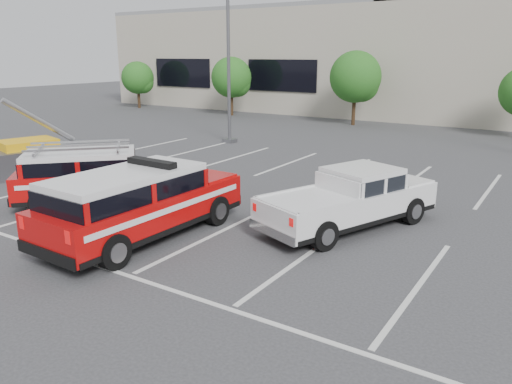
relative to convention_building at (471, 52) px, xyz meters
The scene contains 11 objects.
ground 32.21m from the convention_building, 90.33° to the right, with size 120.00×120.00×0.00m, color #343437.
stall_markings 27.77m from the convention_building, 90.38° to the right, with size 23.00×15.00×0.01m, color silver.
convention_building is the anchor object (origin of this frame).
tree_far_left 27.03m from the convention_building, 158.63° to the right, with size 2.77×2.77×3.99m.
tree_left 18.11m from the convention_building, 146.95° to the right, with size 3.07×3.07×4.42m.
tree_mid_left 11.19m from the convention_building, 117.40° to the right, with size 3.37×3.37×4.85m.
light_pole_left 21.49m from the convention_building, 112.39° to the right, with size 0.90×0.60×10.24m.
fire_chief_suv 33.14m from the convention_building, 92.85° to the right, with size 2.21×5.73×2.00m.
white_pickup 29.54m from the convention_building, 84.95° to the right, with size 3.63×5.59×1.62m.
ladder_suv 32.08m from the convention_building, 99.27° to the right, with size 4.78×4.87×1.93m.
utility_rig 32.22m from the convention_building, 109.92° to the right, with size 3.73×3.75×3.04m.
Camera 1 is at (7.68, -9.67, 4.65)m, focal length 35.00 mm.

